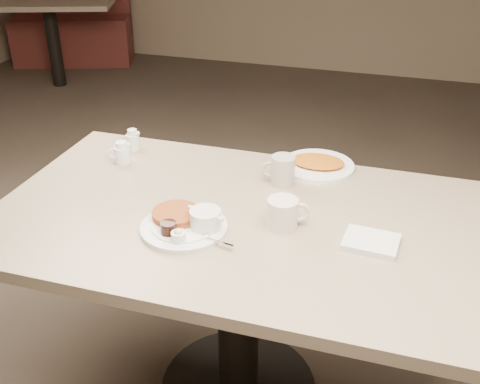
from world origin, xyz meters
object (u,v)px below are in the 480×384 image
(creamer_right, at_px, (133,140))
(coffee_mug_near, at_px, (284,213))
(main_plate, at_px, (187,223))
(hash_plate, at_px, (318,164))
(coffee_mug_far, at_px, (282,170))
(creamer_left, at_px, (122,153))
(diner_table, at_px, (238,261))
(booth_back_left, at_px, (70,21))

(creamer_right, bearing_deg, coffee_mug_near, -28.67)
(main_plate, relative_size, hash_plate, 1.28)
(coffee_mug_far, distance_m, creamer_left, 0.58)
(diner_table, distance_m, creamer_right, 0.65)
(diner_table, bearing_deg, coffee_mug_far, 71.43)
(creamer_right, bearing_deg, creamer_left, -83.32)
(main_plate, height_order, booth_back_left, booth_back_left)
(main_plate, relative_size, coffee_mug_near, 2.41)
(diner_table, height_order, creamer_right, creamer_right)
(creamer_left, bearing_deg, creamer_right, 96.68)
(coffee_mug_far, bearing_deg, booth_back_left, 131.29)
(diner_table, height_order, coffee_mug_far, coffee_mug_far)
(creamer_left, xyz_separation_m, hash_plate, (0.68, 0.16, -0.02))
(main_plate, distance_m, hash_plate, 0.59)
(diner_table, bearing_deg, coffee_mug_near, -8.53)
(booth_back_left, bearing_deg, hash_plate, -46.42)
(diner_table, xyz_separation_m, creamer_left, (-0.50, 0.23, 0.21))
(diner_table, xyz_separation_m, hash_plate, (0.17, 0.39, 0.18))
(creamer_right, relative_size, hash_plate, 0.31)
(coffee_mug_far, bearing_deg, main_plate, -119.16)
(diner_table, xyz_separation_m, main_plate, (-0.12, -0.12, 0.19))
(diner_table, height_order, main_plate, main_plate)
(main_plate, xyz_separation_m, creamer_left, (-0.38, 0.35, 0.01))
(coffee_mug_far, distance_m, hash_plate, 0.18)
(main_plate, distance_m, creamer_right, 0.61)
(booth_back_left, bearing_deg, creamer_right, -54.32)
(coffee_mug_far, relative_size, creamer_right, 1.46)
(creamer_right, height_order, hash_plate, creamer_right)
(main_plate, relative_size, booth_back_left, 0.21)
(main_plate, bearing_deg, creamer_right, 130.90)
(coffee_mug_far, bearing_deg, diner_table, -108.57)
(main_plate, bearing_deg, hash_plate, 60.27)
(booth_back_left, bearing_deg, coffee_mug_near, -50.22)
(main_plate, relative_size, coffee_mug_far, 2.84)
(diner_table, height_order, coffee_mug_near, coffee_mug_near)
(coffee_mug_far, relative_size, booth_back_left, 0.07)
(coffee_mug_far, xyz_separation_m, hash_plate, (0.09, 0.15, -0.04))
(coffee_mug_near, bearing_deg, booth_back_left, 129.78)
(creamer_left, bearing_deg, coffee_mug_near, -20.96)
(creamer_left, relative_size, booth_back_left, 0.05)
(main_plate, height_order, coffee_mug_far, coffee_mug_far)
(coffee_mug_far, bearing_deg, coffee_mug_near, -75.59)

